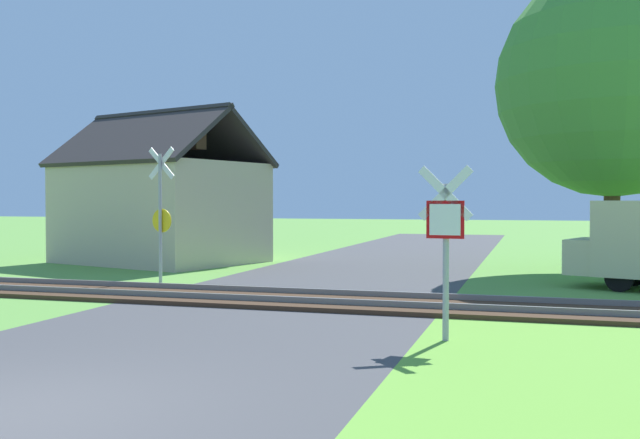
{
  "coord_description": "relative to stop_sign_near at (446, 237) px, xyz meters",
  "views": [
    {
      "loc": [
        5.24,
        -6.07,
        2.23
      ],
      "look_at": [
        0.5,
        9.75,
        1.8
      ],
      "focal_mm": 40.0,
      "sensor_mm": 36.0,
      "label": 1
    }
  ],
  "objects": [
    {
      "name": "ground_plane",
      "position": [
        -3.92,
        -5.28,
        -1.66
      ],
      "size": [
        160.0,
        160.0,
        0.0
      ],
      "primitive_type": "plane",
      "color": "#5B933D"
    },
    {
      "name": "road_asphalt",
      "position": [
        -3.92,
        -3.28,
        -1.66
      ],
      "size": [
        6.96,
        80.0,
        0.01
      ],
      "primitive_type": "cube",
      "color": "#424244",
      "rests_on": "ground"
    },
    {
      "name": "rail_track",
      "position": [
        -3.92,
        3.47,
        -1.6
      ],
      "size": [
        60.0,
        2.6,
        0.22
      ],
      "color": "#422D1E",
      "rests_on": "ground"
    },
    {
      "name": "stop_sign_near",
      "position": [
        0.0,
        0.0,
        0.0
      ],
      "size": [
        0.88,
        0.17,
        2.79
      ],
      "rotation": [
        0.0,
        0.0,
        3.05
      ],
      "color": "#9E9EA5",
      "rests_on": "ground"
    },
    {
      "name": "crossing_sign_far",
      "position": [
        -8.31,
        5.82,
        0.36
      ],
      "size": [
        0.86,
        0.21,
        3.69
      ],
      "rotation": [
        0.0,
        0.0,
        -0.2
      ],
      "color": "#9E9EA5",
      "rests_on": "ground"
    },
    {
      "name": "house",
      "position": [
        -11.68,
        11.8,
        0.3
      ],
      "size": [
        8.08,
        7.09,
        5.55
      ],
      "rotation": [
        0.0,
        0.0,
        -0.3
      ],
      "color": "#C6B293",
      "rests_on": "ground"
    },
    {
      "name": "tree_right",
      "position": [
        3.63,
        12.0,
        4.19
      ],
      "size": [
        7.01,
        7.01,
        9.36
      ],
      "color": "#513823",
      "rests_on": "ground"
    }
  ]
}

